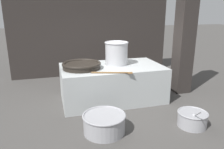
% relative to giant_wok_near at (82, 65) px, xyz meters
% --- Properties ---
extents(ground_plane, '(60.00, 60.00, 0.00)m').
position_rel_giant_wok_near_xyz_m(ground_plane, '(0.86, 0.04, -1.09)').
color(ground_plane, '#474442').
extents(back_wall, '(6.24, 0.24, 3.85)m').
position_rel_giant_wok_near_xyz_m(back_wall, '(0.86, 2.88, 0.84)').
color(back_wall, '#2D2826').
rests_on(back_wall, ground_plane).
extents(support_pillar, '(0.48, 0.48, 3.85)m').
position_rel_giant_wok_near_xyz_m(support_pillar, '(3.15, 0.07, 0.84)').
color(support_pillar, '#2D2826').
rests_on(support_pillar, ground_plane).
extents(hearth_platform, '(2.85, 1.64, 1.00)m').
position_rel_giant_wok_near_xyz_m(hearth_platform, '(0.86, 0.04, -0.59)').
color(hearth_platform, '#B2B7B7').
rests_on(hearth_platform, ground_plane).
extents(giant_wok_near, '(1.05, 1.05, 0.17)m').
position_rel_giant_wok_near_xyz_m(giant_wok_near, '(0.00, 0.00, 0.00)').
color(giant_wok_near, black).
rests_on(giant_wok_near, hearth_platform).
extents(stock_pot, '(0.68, 0.68, 0.66)m').
position_rel_giant_wok_near_xyz_m(stock_pot, '(1.04, 0.17, 0.25)').
color(stock_pot, '#B7B7BC').
rests_on(stock_pot, hearth_platform).
extents(stirring_paddle, '(1.01, 0.36, 0.04)m').
position_rel_giant_wok_near_xyz_m(stirring_paddle, '(0.71, -0.70, -0.07)').
color(stirring_paddle, brown).
rests_on(stirring_paddle, hearth_platform).
extents(cook, '(0.35, 0.55, 1.51)m').
position_rel_giant_wok_near_xyz_m(cook, '(1.53, 1.21, -0.27)').
color(cook, '#8C6647').
rests_on(cook, ground_plane).
extents(prep_bowl_vegetables, '(0.67, 0.83, 0.61)m').
position_rel_giant_wok_near_xyz_m(prep_bowl_vegetables, '(2.16, -1.97, -0.90)').
color(prep_bowl_vegetables, '#9E9EA3').
rests_on(prep_bowl_vegetables, ground_plane).
extents(prep_bowl_meat, '(0.93, 0.93, 0.41)m').
position_rel_giant_wok_near_xyz_m(prep_bowl_meat, '(0.20, -1.68, -0.86)').
color(prep_bowl_meat, '#9E9EA3').
rests_on(prep_bowl_meat, ground_plane).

